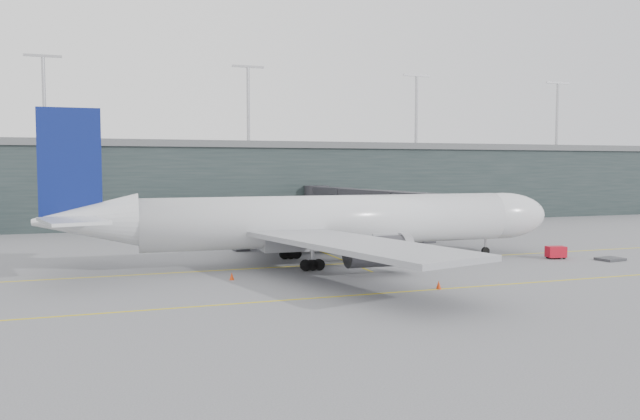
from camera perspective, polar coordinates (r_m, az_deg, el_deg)
name	(u,v)px	position (r m, az deg, el deg)	size (l,w,h in m)	color
ground	(297,260)	(71.09, -2.14, -4.62)	(320.00, 320.00, 0.00)	#5C5C61
taxiline_a	(307,266)	(67.32, -1.15, -5.10)	(160.00, 0.25, 0.02)	gold
taxiline_b	(366,294)	(52.54, 4.20, -7.70)	(160.00, 0.25, 0.02)	gold
taxiline_lead_main	(290,239)	(91.51, -2.74, -2.69)	(0.25, 60.00, 0.02)	gold
terminal	(214,182)	(126.98, -9.70, 2.57)	(240.00, 36.00, 29.00)	#1D2728
main_aircraft	(328,222)	(68.60, 0.75, -1.09)	(58.00, 54.66, 16.31)	silver
jet_bridge	(372,199)	(100.68, 4.77, 0.99)	(13.03, 46.99, 7.21)	#2A292E
gse_cart	(556,252)	(77.18, 20.76, -3.60)	(2.33, 1.73, 1.44)	#A80C1B
baggage_dolly	(610,259)	(78.30, 25.00, -4.08)	(2.77, 2.21, 0.28)	#323236
uld_a	(241,244)	(79.43, -7.23, -3.10)	(2.09, 1.79, 1.69)	#333338
uld_b	(243,242)	(81.70, -7.09, -2.93)	(2.16, 1.98, 1.60)	#333338
uld_c	(274,242)	(80.65, -4.27, -2.91)	(2.06, 1.65, 1.86)	#333338
cone_nose	(556,249)	(82.74, 20.78, -3.38)	(0.50, 0.50, 0.80)	orange
cone_wing_stbd	(439,285)	(55.56, 10.79, -6.74)	(0.47, 0.47, 0.74)	red
cone_wing_port	(333,243)	(84.11, 1.20, -3.06)	(0.40, 0.40, 0.64)	#D6500B
cone_tail	(232,276)	(59.49, -8.07, -6.01)	(0.45, 0.45, 0.71)	red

